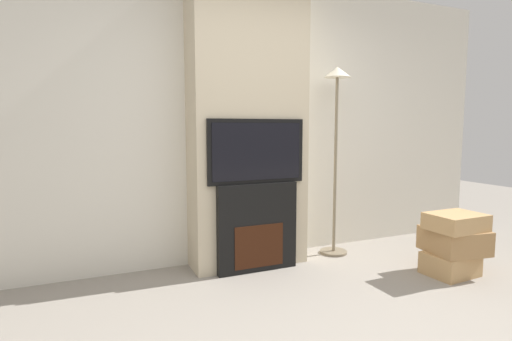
{
  "coord_description": "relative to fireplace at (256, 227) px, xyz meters",
  "views": [
    {
      "loc": [
        -1.39,
        -1.58,
        1.28
      ],
      "look_at": [
        0.0,
        1.62,
        0.9
      ],
      "focal_mm": 28.0,
      "sensor_mm": 36.0,
      "label": 1
    }
  ],
  "objects": [
    {
      "name": "fireplace",
      "position": [
        0.0,
        0.0,
        0.0
      ],
      "size": [
        0.74,
        0.15,
        0.79
      ],
      "color": "black",
      "rests_on": "ground_plane"
    },
    {
      "name": "floor_lamp",
      "position": [
        0.92,
        0.12,
        0.95
      ],
      "size": [
        0.27,
        0.27,
        1.87
      ],
      "color": "#726651",
      "rests_on": "ground_plane"
    },
    {
      "name": "chimney_breast",
      "position": [
        0.0,
        0.19,
        0.96
      ],
      "size": [
        1.07,
        0.38,
        2.7
      ],
      "color": "beige",
      "rests_on": "ground_plane"
    },
    {
      "name": "wall_back",
      "position": [
        0.0,
        0.41,
        0.96
      ],
      "size": [
        6.0,
        0.06,
        2.7
      ],
      "color": "silver",
      "rests_on": "ground_plane"
    },
    {
      "name": "box_stack",
      "position": [
        1.53,
        -0.78,
        -0.11
      ],
      "size": [
        0.52,
        0.48,
        0.54
      ],
      "color": "tan",
      "rests_on": "ground_plane"
    },
    {
      "name": "television",
      "position": [
        0.0,
        -0.0,
        0.68
      ],
      "size": [
        0.9,
        0.07,
        0.57
      ],
      "color": "black",
      "rests_on": "fireplace"
    }
  ]
}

